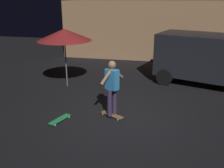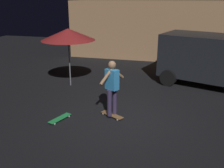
{
  "view_description": "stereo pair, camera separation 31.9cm",
  "coord_description": "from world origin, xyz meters",
  "px_view_note": "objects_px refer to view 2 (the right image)",
  "views": [
    {
      "loc": [
        1.23,
        -7.02,
        3.5
      ],
      "look_at": [
        -0.28,
        0.03,
        1.05
      ],
      "focal_mm": 41.92,
      "sensor_mm": 36.0,
      "label": 1
    },
    {
      "loc": [
        1.54,
        -6.94,
        3.5
      ],
      "look_at": [
        -0.28,
        0.03,
        1.05
      ],
      "focal_mm": 41.92,
      "sensor_mm": 36.0,
      "label": 2
    }
  ],
  "objects_px": {
    "patio_umbrella": "(68,34)",
    "skater": "(112,84)",
    "skateboard_ridden": "(112,115)",
    "skateboard_spare": "(60,118)",
    "parked_van": "(222,59)"
  },
  "relations": [
    {
      "from": "parked_van",
      "to": "patio_umbrella",
      "type": "bearing_deg",
      "value": -167.07
    },
    {
      "from": "parked_van",
      "to": "skater",
      "type": "height_order",
      "value": "parked_van"
    },
    {
      "from": "patio_umbrella",
      "to": "skateboard_ridden",
      "type": "bearing_deg",
      "value": -45.39
    },
    {
      "from": "skater",
      "to": "skateboard_ridden",
      "type": "bearing_deg",
      "value": 90.0
    },
    {
      "from": "skateboard_ridden",
      "to": "skateboard_spare",
      "type": "distance_m",
      "value": 1.56
    },
    {
      "from": "parked_van",
      "to": "skateboard_spare",
      "type": "bearing_deg",
      "value": -138.22
    },
    {
      "from": "parked_van",
      "to": "skateboard_ridden",
      "type": "bearing_deg",
      "value": -132.63
    },
    {
      "from": "skateboard_ridden",
      "to": "skateboard_spare",
      "type": "bearing_deg",
      "value": -156.85
    },
    {
      "from": "skater",
      "to": "patio_umbrella",
      "type": "bearing_deg",
      "value": 134.61
    },
    {
      "from": "skateboard_spare",
      "to": "skater",
      "type": "bearing_deg",
      "value": 23.15
    },
    {
      "from": "patio_umbrella",
      "to": "skateboard_ridden",
      "type": "height_order",
      "value": "patio_umbrella"
    },
    {
      "from": "patio_umbrella",
      "to": "skater",
      "type": "xyz_separation_m",
      "value": [
        2.38,
        -2.42,
        -1.04
      ]
    },
    {
      "from": "patio_umbrella",
      "to": "skater",
      "type": "bearing_deg",
      "value": -45.39
    },
    {
      "from": "parked_van",
      "to": "skateboard_spare",
      "type": "xyz_separation_m",
      "value": [
        -4.89,
        -4.37,
        -1.11
      ]
    },
    {
      "from": "skateboard_ridden",
      "to": "skateboard_spare",
      "type": "height_order",
      "value": "same"
    }
  ]
}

